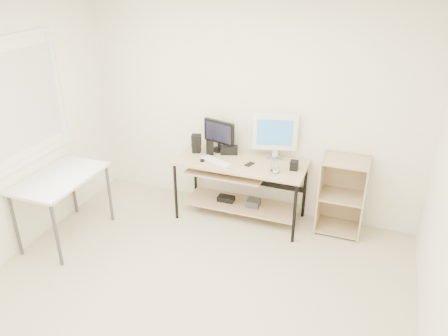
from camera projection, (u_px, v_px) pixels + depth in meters
room at (161, 173)px, 3.43m from camera, size 4.01×4.01×2.62m
desk at (239, 177)px, 5.10m from camera, size 1.50×0.65×0.75m
side_table at (61, 183)px, 4.67m from camera, size 0.60×1.00×0.75m
shelf_unit at (342, 194)px, 4.90m from camera, size 0.50×0.40×0.90m
black_monitor at (219, 134)px, 5.18m from camera, size 0.41×0.17×0.38m
white_imac at (275, 133)px, 4.93m from camera, size 0.50×0.17×0.54m
keyboard at (216, 161)px, 4.98m from camera, size 0.40×0.26×0.01m
mouse at (276, 171)px, 4.73m from camera, size 0.10×0.13×0.04m
center_speaker at (229, 150)px, 5.16m from camera, size 0.22×0.15×0.10m
speaker_left at (196, 143)px, 5.18m from camera, size 0.13×0.13×0.22m
speaker_right at (294, 165)px, 4.77m from camera, size 0.09×0.09×0.10m
audio_controller at (210, 148)px, 5.13m from camera, size 0.10×0.09×0.18m
volume_puck at (202, 160)px, 4.98m from camera, size 0.06×0.06×0.02m
smartphone at (249, 164)px, 4.91m from camera, size 0.10×0.13×0.01m
coaster at (274, 171)px, 4.76m from camera, size 0.12×0.12×0.01m
drinking_glass at (275, 164)px, 4.72m from camera, size 0.09×0.09×0.15m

